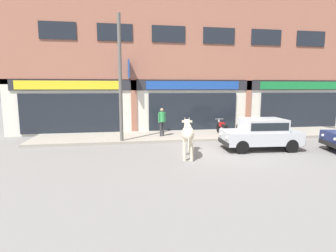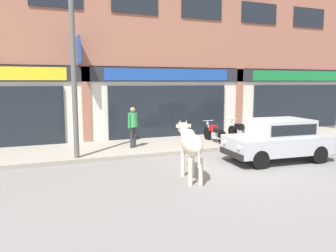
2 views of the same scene
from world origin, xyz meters
name	(u,v)px [view 1 (image 1 of 2)]	position (x,y,z in m)	size (l,w,h in m)	color
ground_plane	(223,151)	(0.00, 0.00, 0.00)	(90.00, 90.00, 0.00)	slate
sidewalk	(200,135)	(0.00, 3.83, 0.07)	(19.00, 3.27, 0.15)	gray
shop_building	(193,55)	(0.00, 5.72, 4.95)	(23.00, 1.40, 10.29)	#9E604C
cow	(188,134)	(-1.84, -0.75, 1.01)	(0.81, 2.13, 1.61)	beige
car_1	(261,132)	(1.89, 0.08, 0.81)	(3.69, 1.81, 1.46)	black
motorcycle_0	(223,128)	(1.26, 3.35, 0.53)	(0.52, 1.81, 0.88)	black
motorcycle_1	(244,127)	(2.64, 3.44, 0.53)	(0.52, 1.81, 0.88)	black
pedestrian	(162,119)	(-2.34, 3.47, 1.13)	(0.44, 0.32, 1.60)	#2D2D33
utility_pole	(120,79)	(-4.60, 2.50, 3.33)	(0.18, 0.18, 6.37)	#595651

